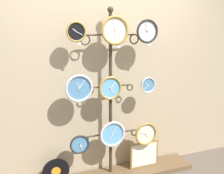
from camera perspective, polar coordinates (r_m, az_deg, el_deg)
shop_wall at (r=3.27m, az=-1.32°, el=4.23°), size 4.40×0.04×2.80m
display_stand at (r=3.29m, az=-0.32°, el=-7.93°), size 0.75×0.41×2.12m
clock_top_left at (r=2.87m, az=-7.82°, el=11.85°), size 0.22×0.04×0.22m
clock_top_center at (r=2.99m, az=0.64°, el=12.22°), size 0.33×0.04×0.33m
clock_top_right at (r=3.16m, az=7.65°, el=11.93°), size 0.28×0.04×0.28m
clock_middle_left at (r=2.92m, az=-7.20°, el=-0.28°), size 0.32×0.04×0.32m
clock_middle_center at (r=3.05m, az=-0.39°, el=-0.22°), size 0.28×0.04×0.28m
clock_middle_right at (r=3.26m, az=7.83°, el=0.43°), size 0.20×0.04×0.20m
clock_bottom_left at (r=3.17m, az=-7.08°, el=-12.29°), size 0.24×0.04×0.24m
clock_bottom_center at (r=3.23m, az=0.09°, el=-10.21°), size 0.33×0.04×0.33m
clock_bottom_right at (r=3.43m, az=7.39°, el=-10.08°), size 0.30×0.04×0.30m
vinyl_record at (r=3.33m, az=-12.10°, el=-17.49°), size 0.32×0.01×0.32m
picture_frame at (r=3.62m, az=7.01°, el=-14.37°), size 0.40×0.02×0.35m
price_tag_upper at (r=2.88m, az=-7.14°, el=9.36°), size 0.04×0.00×0.03m
price_tag_mid at (r=3.02m, az=1.43°, el=8.89°), size 0.04×0.00×0.03m
price_tag_lower at (r=3.18m, az=8.19°, el=9.15°), size 0.04×0.00×0.03m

